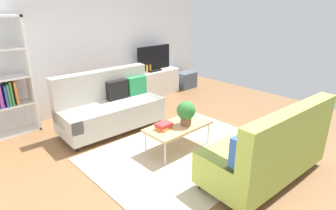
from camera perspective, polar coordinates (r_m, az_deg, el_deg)
ground_plane at (r=4.76m, az=2.68°, el=-8.58°), size 7.68×7.68×0.00m
wall_far at (r=6.49m, az=-15.44°, el=12.10°), size 6.40×0.12×2.90m
area_rug at (r=4.57m, az=3.38°, el=-9.81°), size 2.90×2.20×0.01m
couch_beige at (r=5.36m, az=-11.65°, el=-0.35°), size 1.93×0.91×1.10m
couch_green at (r=4.00m, az=19.78°, el=-8.61°), size 1.95×0.96×1.10m
coffee_table at (r=4.55m, az=2.09°, el=-4.46°), size 1.10×0.56×0.42m
tv_console at (r=7.26m, az=-2.89°, el=4.49°), size 1.40×0.44×0.64m
tv at (r=7.10m, az=-2.88°, el=9.37°), size 1.00×0.20×0.64m
storage_trunk at (r=7.95m, az=3.67°, el=5.13°), size 0.52×0.40×0.44m
potted_plant at (r=4.48m, az=3.71°, el=-1.40°), size 0.30×0.30×0.40m
table_book_0 at (r=4.41m, az=-0.86°, el=-4.63°), size 0.28×0.23×0.04m
table_book_1 at (r=4.40m, az=-0.86°, el=-4.23°), size 0.25×0.19×0.03m
table_book_2 at (r=4.39m, az=-0.86°, el=-3.88°), size 0.24×0.18×0.03m
vase_0 at (r=6.86m, az=-6.94°, el=6.74°), size 0.08×0.08×0.13m
vase_1 at (r=6.94m, az=-6.00°, el=7.13°), size 0.13×0.13×0.18m
bottle_0 at (r=6.98m, az=-4.33°, el=7.37°), size 0.06×0.06×0.20m
bottle_1 at (r=7.04m, az=-3.65°, el=7.46°), size 0.05×0.05×0.19m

